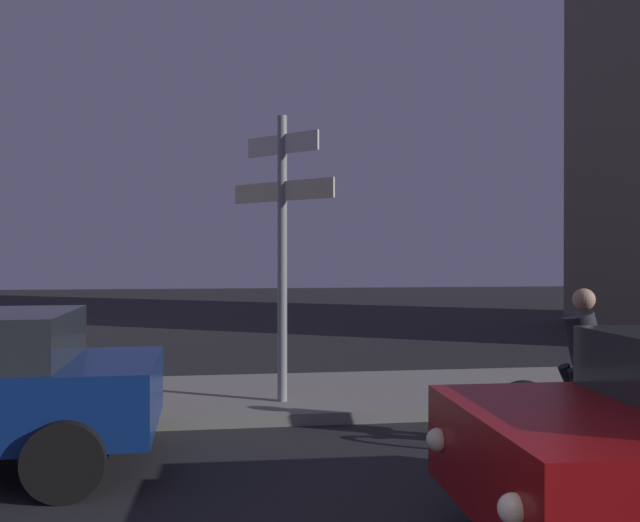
% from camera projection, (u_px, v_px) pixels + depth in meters
% --- Properties ---
extents(sidewalk_kerb, '(40.00, 2.69, 0.14)m').
position_uv_depth(sidewalk_kerb, '(259.00, 397.00, 8.93)').
color(sidewalk_kerb, gray).
rests_on(sidewalk_kerb, ground_plane).
extents(signpost, '(1.14, 1.14, 3.52)m').
position_uv_depth(signpost, '(282.00, 234.00, 8.34)').
color(signpost, gray).
rests_on(signpost, sidewalk_kerb).
extents(cyclist, '(1.82, 0.33, 1.61)m').
position_uv_depth(cyclist, '(579.00, 375.00, 6.69)').
color(cyclist, black).
rests_on(cyclist, ground_plane).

